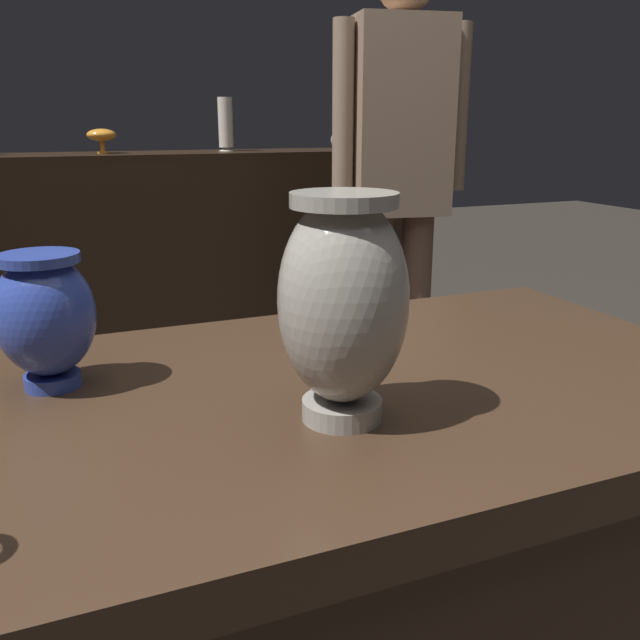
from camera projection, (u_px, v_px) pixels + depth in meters
name	position (u px, v px, depth m)	size (l,w,h in m)	color
back_display_shelf	(114.00, 274.00, 2.87)	(2.60, 0.40, 0.99)	black
vase_centerpiece	(343.00, 301.00, 0.71)	(0.14, 0.14, 0.25)	gray
vase_left_accent	(45.00, 315.00, 0.82)	(0.12, 0.12, 0.17)	#2D429E
shelf_vase_center	(101.00, 136.00, 2.71)	(0.11, 0.11, 0.10)	orange
shelf_vase_far_right	(340.00, 139.00, 3.10)	(0.08, 0.08, 0.14)	gray
shelf_vase_right	(226.00, 125.00, 2.92)	(0.07, 0.07, 0.22)	silver
visitor_near_right	(400.00, 168.00, 2.31)	(0.46, 0.23, 1.63)	brown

